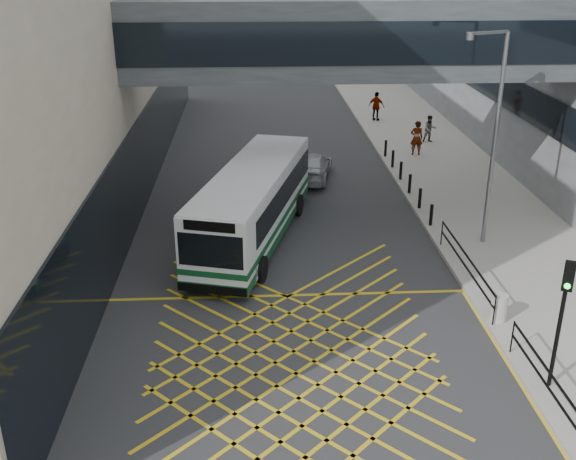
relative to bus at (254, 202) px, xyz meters
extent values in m
plane|color=#333335|center=(1.05, -9.31, -1.58)|extent=(120.00, 120.00, 0.00)
cube|color=black|center=(-4.91, 6.69, 0.42)|extent=(0.10, 41.50, 4.00)
cube|color=black|center=(13.01, 14.69, 2.42)|extent=(0.10, 43.50, 1.60)
cube|color=black|center=(13.01, 14.69, 6.42)|extent=(0.10, 43.50, 1.60)
cube|color=#43484D|center=(4.05, 2.69, 5.92)|extent=(20.00, 4.00, 3.00)
cube|color=black|center=(4.05, 0.67, 5.92)|extent=(19.50, 0.06, 1.60)
cube|color=black|center=(4.05, 4.71, 5.92)|extent=(19.50, 0.06, 1.60)
cube|color=#A19C93|center=(10.05, 5.69, -1.50)|extent=(6.00, 54.00, 0.16)
cube|color=gold|center=(1.05, -9.31, -1.57)|extent=(12.00, 9.00, 0.01)
cube|color=silver|center=(-0.03, -0.11, 0.03)|extent=(5.06, 10.66, 2.56)
cube|color=#0D421F|center=(-0.03, -0.11, -1.09)|extent=(5.11, 10.71, 0.32)
cube|color=#0D421F|center=(-0.03, -0.11, -0.58)|extent=(5.13, 10.72, 0.21)
cube|color=black|center=(0.12, 0.44, 0.36)|extent=(4.76, 9.40, 0.99)
cube|color=black|center=(-1.42, -5.10, 0.27)|extent=(2.12, 0.66, 1.14)
cube|color=black|center=(-1.42, -5.12, 1.12)|extent=(1.66, 0.51, 0.33)
cube|color=silver|center=(-0.03, -0.11, 1.32)|extent=(5.02, 10.57, 0.09)
cube|color=black|center=(-1.42, -5.12, -1.10)|extent=(2.31, 0.72, 0.28)
cube|color=black|center=(1.36, 4.91, -1.10)|extent=(2.31, 0.72, 0.28)
cylinder|color=black|center=(-2.09, -3.07, -1.10)|extent=(0.51, 0.98, 0.95)
cylinder|color=black|center=(0.21, -3.71, -1.10)|extent=(0.51, 0.98, 0.95)
cylinder|color=black|center=(-0.37, 3.13, -1.10)|extent=(0.51, 0.98, 0.95)
cylinder|color=black|center=(1.93, 2.49, -1.10)|extent=(0.51, 0.98, 0.95)
imported|color=#BABABC|center=(-1.29, -2.68, -0.84)|extent=(3.35, 5.03, 1.48)
imported|color=black|center=(-0.10, 1.84, -0.86)|extent=(2.51, 4.80, 1.43)
imported|color=#9C9EA4|center=(2.92, 7.52, -0.88)|extent=(2.74, 4.74, 1.39)
cylinder|color=black|center=(7.66, -10.40, 0.14)|extent=(0.15, 0.15, 3.11)
cube|color=black|center=(7.57, -10.58, 1.88)|extent=(0.30, 0.25, 0.78)
sphere|color=#19E533|center=(7.54, -10.67, 1.65)|extent=(0.19, 0.19, 0.15)
cylinder|color=slate|center=(8.92, -1.09, 2.55)|extent=(0.20, 0.20, 7.94)
cube|color=slate|center=(8.17, -1.36, 6.53)|extent=(1.53, 0.64, 0.10)
cylinder|color=slate|center=(7.43, -1.63, 6.45)|extent=(0.36, 0.36, 0.25)
cylinder|color=#ADA89E|center=(7.44, -7.04, -0.98)|extent=(0.51, 0.51, 0.88)
cube|color=black|center=(7.20, -11.31, -0.47)|extent=(0.05, 5.00, 0.05)
cube|color=black|center=(7.20, -11.31, -0.87)|extent=(0.05, 5.00, 0.05)
cube|color=black|center=(7.20, -4.31, -0.47)|extent=(0.05, 6.00, 0.05)
cube|color=black|center=(7.20, -4.31, -0.87)|extent=(0.05, 6.00, 0.05)
cylinder|color=black|center=(7.20, -8.81, -0.92)|extent=(0.04, 0.04, 1.00)
cylinder|color=black|center=(7.20, -7.31, -0.92)|extent=(0.04, 0.04, 1.00)
cylinder|color=black|center=(7.20, -1.31, -0.92)|extent=(0.04, 0.04, 1.00)
cylinder|color=black|center=(7.30, 0.69, -0.97)|extent=(0.14, 0.14, 0.90)
cylinder|color=black|center=(7.30, 2.69, -0.97)|extent=(0.14, 0.14, 0.90)
cylinder|color=black|center=(7.30, 4.69, -0.97)|extent=(0.14, 0.14, 0.90)
cylinder|color=black|center=(7.30, 6.69, -0.97)|extent=(0.14, 0.14, 0.90)
cylinder|color=black|center=(7.30, 8.69, -0.97)|extent=(0.14, 0.14, 0.90)
cylinder|color=black|center=(7.30, 10.69, -0.97)|extent=(0.14, 0.14, 0.90)
imported|color=gray|center=(9.04, 10.91, -0.47)|extent=(0.78, 0.58, 1.89)
imported|color=gray|center=(10.43, 13.46, -0.63)|extent=(0.81, 0.51, 1.57)
imported|color=gray|center=(8.23, 18.96, -0.48)|extent=(1.23, 1.02, 1.88)
camera|label=1|loc=(-0.01, -24.76, 9.22)|focal=42.00mm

